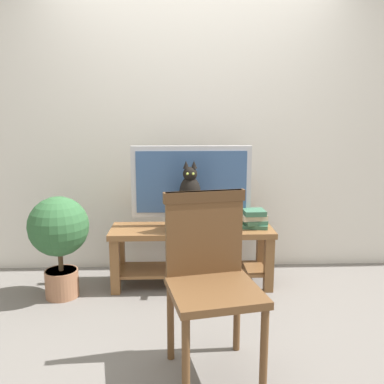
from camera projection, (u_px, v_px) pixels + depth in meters
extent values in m
plane|color=slate|center=(198.00, 320.00, 2.77)|extent=(12.00, 12.00, 0.00)
cube|color=silver|center=(192.00, 111.00, 3.57)|extent=(7.00, 0.12, 2.80)
cube|color=brown|center=(192.00, 230.00, 3.27)|extent=(1.29, 0.40, 0.04)
cube|color=brown|center=(115.00, 267.00, 3.14)|extent=(0.07, 0.07, 0.43)
cube|color=brown|center=(269.00, 265.00, 3.18)|extent=(0.07, 0.07, 0.43)
cube|color=brown|center=(120.00, 254.00, 3.44)|extent=(0.07, 0.07, 0.43)
cube|color=brown|center=(261.00, 252.00, 3.48)|extent=(0.07, 0.07, 0.43)
cube|color=brown|center=(192.00, 270.00, 3.33)|extent=(1.19, 0.32, 0.02)
cube|color=#B7B7BC|center=(191.00, 223.00, 3.34)|extent=(0.35, 0.20, 0.03)
cube|color=#B7B7BC|center=(191.00, 219.00, 3.33)|extent=(0.06, 0.04, 0.05)
cube|color=#B7B7BC|center=(191.00, 181.00, 3.28)|extent=(0.95, 0.05, 0.57)
cube|color=#385684|center=(192.00, 182.00, 3.25)|extent=(0.88, 0.01, 0.49)
sphere|color=#2672F2|center=(248.00, 214.00, 3.31)|extent=(0.01, 0.01, 0.01)
cube|color=#BCBCC1|center=(190.00, 225.00, 3.20)|extent=(0.38, 0.28, 0.08)
cube|color=black|center=(191.00, 230.00, 3.06)|extent=(0.23, 0.01, 0.04)
ellipsoid|color=black|center=(190.00, 203.00, 3.17)|extent=(0.19, 0.28, 0.28)
ellipsoid|color=black|center=(190.00, 192.00, 3.12)|extent=(0.16, 0.18, 0.25)
sphere|color=black|center=(190.00, 174.00, 3.08)|extent=(0.11, 0.11, 0.11)
cone|color=black|center=(186.00, 165.00, 3.06)|extent=(0.05, 0.05, 0.06)
cone|color=black|center=(194.00, 165.00, 3.07)|extent=(0.05, 0.05, 0.06)
sphere|color=#B2C64C|center=(187.00, 174.00, 3.03)|extent=(0.02, 0.02, 0.02)
sphere|color=#B2C64C|center=(193.00, 174.00, 3.03)|extent=(0.02, 0.02, 0.02)
cylinder|color=black|center=(198.00, 220.00, 3.10)|extent=(0.06, 0.23, 0.04)
cylinder|color=brown|center=(186.00, 362.00, 1.92)|extent=(0.04, 0.04, 0.45)
cylinder|color=brown|center=(264.00, 351.00, 2.01)|extent=(0.04, 0.04, 0.45)
cylinder|color=brown|center=(171.00, 322.00, 2.29)|extent=(0.04, 0.04, 0.45)
cylinder|color=brown|center=(237.00, 314.00, 2.38)|extent=(0.04, 0.04, 0.45)
cube|color=brown|center=(215.00, 291.00, 2.10)|extent=(0.53, 0.53, 0.04)
cube|color=brown|center=(204.00, 233.00, 2.25)|extent=(0.43, 0.12, 0.47)
cube|color=#4D331C|center=(205.00, 196.00, 2.22)|extent=(0.45, 0.13, 0.06)
cube|color=#38664C|center=(254.00, 226.00, 3.27)|extent=(0.24, 0.18, 0.03)
cube|color=#38664C|center=(255.00, 222.00, 3.27)|extent=(0.19, 0.18, 0.03)
cube|color=beige|center=(254.00, 217.00, 3.26)|extent=(0.21, 0.15, 0.04)
cube|color=#38664C|center=(254.00, 212.00, 3.24)|extent=(0.17, 0.18, 0.04)
cylinder|color=#9E6B4C|center=(62.00, 283.00, 3.11)|extent=(0.25, 0.25, 0.21)
cylinder|color=#332319|center=(61.00, 271.00, 3.09)|extent=(0.23, 0.23, 0.02)
cylinder|color=#4C3823|center=(61.00, 260.00, 3.08)|extent=(0.04, 0.04, 0.16)
sphere|color=#2D5B33|center=(58.00, 226.00, 3.03)|extent=(0.44, 0.44, 0.44)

